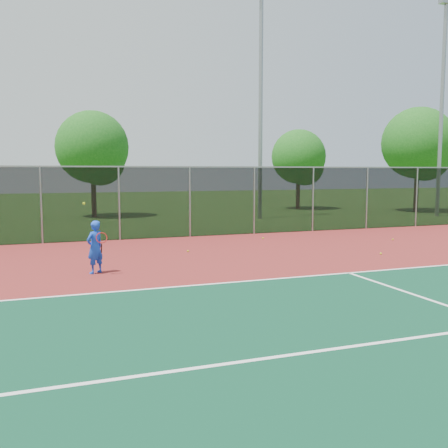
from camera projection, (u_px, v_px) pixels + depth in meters
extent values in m
plane|color=#264F16|center=(349.00, 309.00, 10.31)|extent=(120.00, 120.00, 0.00)
cube|color=maroon|center=(302.00, 287.00, 12.18)|extent=(30.00, 20.00, 0.02)
cube|color=white|center=(349.00, 273.00, 13.79)|extent=(22.00, 0.10, 0.00)
cube|color=black|center=(190.00, 202.00, 21.38)|extent=(30.00, 0.04, 3.00)
cube|color=gray|center=(190.00, 167.00, 21.22)|extent=(30.00, 0.06, 0.06)
imported|color=blue|center=(95.00, 247.00, 13.73)|extent=(0.64, 0.60, 1.46)
cylinder|color=black|center=(101.00, 248.00, 13.54)|extent=(0.03, 0.15, 0.27)
torus|color=#A51414|center=(102.00, 238.00, 13.42)|extent=(0.30, 0.13, 0.29)
sphere|color=#B6C617|center=(84.00, 203.00, 13.61)|extent=(0.07, 0.07, 0.07)
sphere|color=#B6C617|center=(393.00, 239.00, 20.37)|extent=(0.07, 0.07, 0.07)
sphere|color=#B6C617|center=(188.00, 251.00, 17.42)|extent=(0.07, 0.07, 0.07)
sphere|color=#B6C617|center=(263.00, 238.00, 20.79)|extent=(0.07, 0.07, 0.07)
sphere|color=#B6C617|center=(381.00, 254.00, 16.87)|extent=(0.07, 0.07, 0.07)
cylinder|color=gray|center=(261.00, 109.00, 29.29)|extent=(0.24, 0.24, 12.92)
cylinder|color=gray|center=(441.00, 112.00, 30.89)|extent=(0.24, 0.24, 12.92)
cube|color=gray|center=(446.00, 1.00, 30.19)|extent=(0.90, 0.40, 0.35)
cylinder|color=#342013|center=(94.00, 197.00, 30.95)|extent=(0.30, 0.30, 2.50)
sphere|color=#175215|center=(92.00, 147.00, 30.63)|extent=(4.45, 4.45, 4.45)
sphere|color=#175215|center=(100.00, 161.00, 30.57)|extent=(3.06, 3.06, 3.06)
cylinder|color=#342013|center=(298.00, 194.00, 37.45)|extent=(0.30, 0.30, 2.27)
sphere|color=#175215|center=(299.00, 157.00, 37.16)|extent=(4.04, 4.04, 4.04)
sphere|color=#175215|center=(305.00, 167.00, 37.09)|extent=(2.78, 2.78, 2.78)
cylinder|color=#342013|center=(416.00, 192.00, 34.93)|extent=(0.30, 0.30, 2.78)
sphere|color=#175215|center=(418.00, 143.00, 34.57)|extent=(4.94, 4.94, 4.94)
sphere|color=#175215|center=(425.00, 156.00, 34.52)|extent=(3.40, 3.40, 3.40)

